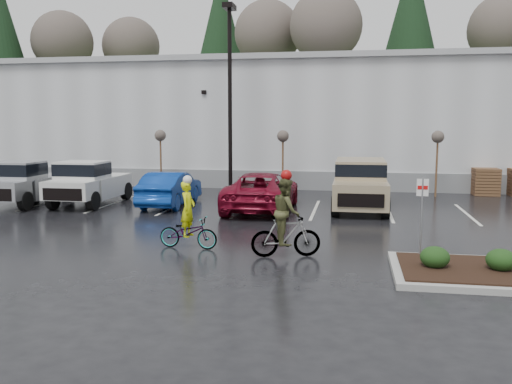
% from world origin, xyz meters
% --- Properties ---
extents(ground, '(120.00, 120.00, 0.00)m').
position_xyz_m(ground, '(0.00, 0.00, 0.00)').
color(ground, black).
rests_on(ground, ground).
extents(warehouse, '(60.50, 15.50, 7.20)m').
position_xyz_m(warehouse, '(0.00, 21.99, 3.65)').
color(warehouse, silver).
rests_on(warehouse, ground).
extents(wooded_ridge, '(80.00, 25.00, 6.00)m').
position_xyz_m(wooded_ridge, '(0.00, 45.00, 3.00)').
color(wooded_ridge, '#283F1A').
rests_on(wooded_ridge, ground).
extents(lamppost, '(0.50, 1.00, 9.22)m').
position_xyz_m(lamppost, '(-4.00, 12.00, 5.69)').
color(lamppost, black).
rests_on(lamppost, ground).
extents(sapling_west, '(0.60, 0.60, 3.20)m').
position_xyz_m(sapling_west, '(-8.00, 13.00, 2.73)').
color(sapling_west, '#513D20').
rests_on(sapling_west, ground).
extents(sapling_mid, '(0.60, 0.60, 3.20)m').
position_xyz_m(sapling_mid, '(-1.50, 13.00, 2.73)').
color(sapling_mid, '#513D20').
rests_on(sapling_mid, ground).
extents(sapling_east, '(0.60, 0.60, 3.20)m').
position_xyz_m(sapling_east, '(6.00, 13.00, 2.73)').
color(sapling_east, '#513D20').
rests_on(sapling_east, ground).
extents(pallet_stack_a, '(1.20, 1.20, 1.35)m').
position_xyz_m(pallet_stack_a, '(8.50, 14.00, 0.68)').
color(pallet_stack_a, '#513D20').
rests_on(pallet_stack_a, ground).
extents(shrub_a, '(0.70, 0.70, 0.52)m').
position_xyz_m(shrub_a, '(4.00, -1.00, 0.41)').
color(shrub_a, black).
rests_on(shrub_a, curb_island).
extents(shrub_b, '(0.70, 0.70, 0.52)m').
position_xyz_m(shrub_b, '(5.50, -1.00, 0.41)').
color(shrub_b, black).
rests_on(shrub_b, curb_island).
extents(fire_lane_sign, '(0.30, 0.05, 2.20)m').
position_xyz_m(fire_lane_sign, '(3.80, 0.20, 1.41)').
color(fire_lane_sign, gray).
rests_on(fire_lane_sign, ground).
extents(pickup_silver, '(2.10, 5.20, 1.96)m').
position_xyz_m(pickup_silver, '(-12.07, 7.46, 0.98)').
color(pickup_silver, '#ABADB2').
rests_on(pickup_silver, ground).
extents(pickup_white, '(2.10, 5.20, 1.96)m').
position_xyz_m(pickup_white, '(-9.36, 8.00, 0.98)').
color(pickup_white, silver).
rests_on(pickup_white, ground).
extents(car_blue, '(1.63, 4.55, 1.49)m').
position_xyz_m(car_blue, '(-5.76, 8.02, 0.75)').
color(car_blue, navy).
rests_on(car_blue, ground).
extents(car_red, '(2.68, 5.69, 1.57)m').
position_xyz_m(car_red, '(-1.66, 7.55, 0.79)').
color(car_red, maroon).
rests_on(car_red, ground).
extents(suv_tan, '(2.20, 5.10, 2.06)m').
position_xyz_m(suv_tan, '(2.32, 8.38, 1.03)').
color(suv_tan, tan).
rests_on(suv_tan, ground).
extents(cyclist_hivis, '(1.79, 0.74, 2.12)m').
position_xyz_m(cyclist_hivis, '(-2.63, 0.52, 0.66)').
color(cyclist_hivis, '#3F3F44').
rests_on(cyclist_hivis, ground).
extents(cyclist_olive, '(1.90, 1.00, 2.37)m').
position_xyz_m(cyclist_olive, '(0.27, 0.02, 0.86)').
color(cyclist_olive, '#3F3F44').
rests_on(cyclist_olive, ground).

